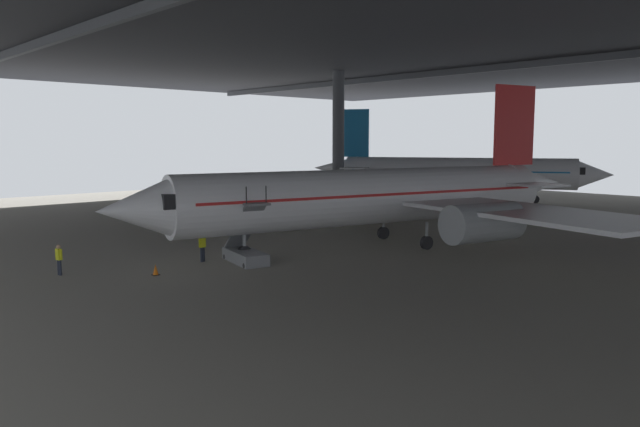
{
  "coord_description": "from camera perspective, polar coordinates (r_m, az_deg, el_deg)",
  "views": [
    {
      "loc": [
        27.33,
        -28.64,
        7.16
      ],
      "look_at": [
        -0.56,
        -2.45,
        2.55
      ],
      "focal_mm": 33.88,
      "sensor_mm": 36.0,
      "label": 1
    }
  ],
  "objects": [
    {
      "name": "ground_plane",
      "position": [
        40.23,
        3.1,
        -3.39
      ],
      "size": [
        110.0,
        110.0,
        0.0
      ],
      "primitive_type": "plane",
      "color": "gray"
    },
    {
      "name": "hangar_structure",
      "position": [
        51.21,
        14.34,
        16.52
      ],
      "size": [
        121.0,
        99.0,
        16.54
      ],
      "color": "#4C4F54",
      "rests_on": "ground_plane"
    },
    {
      "name": "airplane_main",
      "position": [
        40.94,
        5.69,
        1.62
      ],
      "size": [
        35.3,
        35.92,
        11.37
      ],
      "color": "white",
      "rests_on": "ground_plane"
    },
    {
      "name": "boarding_stairs",
      "position": [
        35.94,
        -7.04,
        -3.48
      ],
      "size": [
        4.39,
        2.35,
        4.64
      ],
      "color": "slate",
      "rests_on": "ground_plane"
    },
    {
      "name": "crew_worker_near_nose",
      "position": [
        35.22,
        -23.43,
        -3.85
      ],
      "size": [
        0.55,
        0.26,
        1.66
      ],
      "color": "#232838",
      "rests_on": "ground_plane"
    },
    {
      "name": "crew_worker_by_stairs",
      "position": [
        36.57,
        -11.05,
        -2.95
      ],
      "size": [
        0.29,
        0.54,
        1.74
      ],
      "color": "#232838",
      "rests_on": "ground_plane"
    },
    {
      "name": "airplane_distant",
      "position": [
        73.91,
        12.31,
        3.78
      ],
      "size": [
        31.93,
        32.33,
        11.05
      ],
      "color": "white",
      "rests_on": "ground_plane"
    },
    {
      "name": "traffic_cone_orange",
      "position": [
        33.62,
        -15.27,
        -5.16
      ],
      "size": [
        0.36,
        0.36,
        0.6
      ],
      "color": "black",
      "rests_on": "ground_plane"
    }
  ]
}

